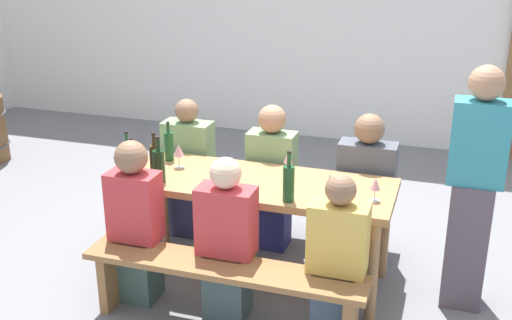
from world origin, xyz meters
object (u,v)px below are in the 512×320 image
wine_bottle_0 (128,160)px  seated_guest_near_0 (136,224)px  tasting_table (256,192)px  wine_glass_1 (375,185)px  bench_near (223,279)px  wine_glass_0 (288,158)px  wine_glass_3 (179,151)px  seated_guest_far_0 (189,172)px  bench_far (281,198)px  seated_guest_near_1 (227,243)px  wine_bottle_4 (169,146)px  wine_bottle_1 (159,165)px  seated_guest_far_1 (272,180)px  seated_guest_near_2 (337,262)px  wine_glass_2 (330,181)px  seated_guest_far_2 (365,193)px  wine_bottle_2 (155,159)px  wine_bottle_5 (133,166)px  standing_host (473,193)px  wine_bottle_3 (289,183)px

wine_bottle_0 → seated_guest_near_0: seated_guest_near_0 is taller
tasting_table → wine_glass_1: (0.82, -0.10, 0.20)m
bench_near → wine_glass_1: size_ratio=11.45×
wine_glass_0 → wine_bottle_0: bearing=-159.6°
bench_near → wine_glass_3: (-0.61, 0.72, 0.53)m
wine_bottle_0 → seated_guest_far_0: (0.13, 0.71, -0.34)m
bench_far → wine_glass_1: 1.22m
seated_guest_near_1 → wine_bottle_4: bearing=45.9°
wine_bottle_1 → seated_guest_near_0: 0.43m
seated_guest_far_1 → seated_guest_near_2: bearing=35.3°
wine_glass_2 → seated_guest_far_1: seated_guest_far_1 is taller
seated_guest_near_0 → seated_guest_far_2: size_ratio=0.98×
tasting_table → wine_glass_1: wine_glass_1 is taller
wine_bottle_0 → wine_glass_2: 1.40m
wine_bottle_2 → seated_guest_far_2: (1.38, 0.62, -0.32)m
wine_bottle_5 → seated_guest_far_1: bearing=46.0°
wine_bottle_1 → wine_bottle_5: (-0.17, -0.05, -0.00)m
bench_near → seated_guest_far_1: bearing=91.9°
wine_bottle_1 → wine_bottle_2: wine_bottle_1 is taller
tasting_table → wine_bottle_1: (-0.62, -0.23, 0.21)m
wine_glass_0 → standing_host: standing_host is taller
bench_far → seated_guest_far_2: (0.68, -0.15, 0.20)m
tasting_table → seated_guest_far_2: seated_guest_far_2 is taller
wine_bottle_1 → wine_bottle_5: bearing=-164.2°
tasting_table → bench_near: size_ratio=1.06×
wine_glass_1 → seated_guest_near_0: 1.57m
standing_host → bench_far: bearing=-20.8°
tasting_table → wine_glass_1: size_ratio=12.09×
bench_far → wine_glass_0: wine_glass_0 is taller
seated_guest_near_0 → seated_guest_near_2: 1.34m
bench_far → wine_glass_1: wine_glass_1 is taller
seated_guest_far_1 → bench_near: bearing=1.9°
wine_glass_3 → wine_bottle_5: bearing=-118.1°
tasting_table → wine_bottle_1: wine_bottle_1 is taller
wine_bottle_5 → wine_glass_3: (0.18, 0.34, 0.01)m
seated_guest_near_1 → seated_guest_far_2: bearing=-35.5°
seated_guest_near_0 → seated_guest_near_2: bearing=-90.0°
wine_glass_0 → wine_glass_2: size_ratio=1.00×
seated_guest_far_0 → standing_host: (2.14, -0.39, 0.26)m
wine_bottle_0 → seated_guest_near_1: seated_guest_near_1 is taller
wine_bottle_2 → seated_guest_far_2: size_ratio=0.27×
wine_bottle_0 → wine_bottle_1: size_ratio=1.02×
wine_bottle_0 → wine_bottle_5: size_ratio=1.07×
seated_guest_far_2 → standing_host: bearing=62.0°
tasting_table → wine_bottle_2: 0.74m
tasting_table → wine_bottle_5: size_ratio=6.08×
seated_guest_far_0 → seated_guest_far_1: 0.69m
wine_glass_1 → seated_guest_far_0: 1.69m
wine_bottle_4 → wine_glass_2: bearing=-14.6°
wine_bottle_3 → wine_glass_2: size_ratio=1.94×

